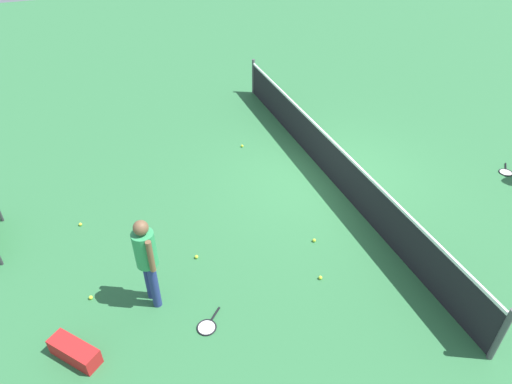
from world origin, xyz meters
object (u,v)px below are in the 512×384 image
at_px(equipment_bag, 73,350).
at_px(tennis_ball_stray_left, 320,278).
at_px(player_near_side, 146,256).
at_px(tennis_ball_near_player, 80,224).
at_px(tennis_ball_baseline, 91,298).
at_px(tennis_racket_near_player, 207,326).
at_px(tennis_ball_stray_right, 314,240).
at_px(tennis_racket_far_player, 506,172).
at_px(tennis_ball_by_net, 242,146).
at_px(tennis_ball_midcourt, 196,257).

bearing_deg(equipment_bag, tennis_ball_stray_left, 91.30).
xyz_separation_m(player_near_side, tennis_ball_near_player, (-2.42, -1.05, -0.98)).
bearing_deg(tennis_ball_stray_left, tennis_ball_baseline, -104.02).
height_order(tennis_racket_near_player, tennis_ball_stray_left, tennis_ball_stray_left).
relative_size(tennis_ball_near_player, tennis_ball_stray_right, 1.00).
relative_size(tennis_racket_far_player, equipment_bag, 0.68).
relative_size(tennis_ball_baseline, tennis_ball_stray_right, 1.00).
bearing_deg(tennis_ball_stray_right, tennis_racket_near_player, -64.37).
relative_size(tennis_ball_by_net, tennis_ball_midcourt, 1.00).
bearing_deg(player_near_side, tennis_ball_stray_left, 78.91).
height_order(tennis_ball_midcourt, equipment_bag, equipment_bag).
distance_m(player_near_side, tennis_ball_near_player, 2.81).
xyz_separation_m(player_near_side, tennis_ball_by_net, (-4.18, 2.98, -0.98)).
bearing_deg(equipment_bag, tennis_ball_midcourt, 121.67).
bearing_deg(tennis_ball_near_player, tennis_ball_stray_right, 63.65).
bearing_deg(tennis_ball_near_player, player_near_side, 23.56).
bearing_deg(tennis_ball_near_player, tennis_racket_far_player, 81.00).
bearing_deg(equipment_bag, tennis_ball_stray_right, 102.67).
distance_m(tennis_ball_by_net, tennis_ball_stray_left, 4.73).
height_order(tennis_ball_baseline, tennis_ball_stray_left, same).
distance_m(tennis_ball_near_player, equipment_bag, 3.07).
relative_size(player_near_side, tennis_ball_stray_left, 25.76).
bearing_deg(tennis_racket_near_player, tennis_ball_stray_left, 97.34).
height_order(tennis_ball_baseline, tennis_ball_stray_right, same).
bearing_deg(tennis_ball_midcourt, tennis_ball_near_player, -131.26).
xyz_separation_m(tennis_ball_stray_left, equipment_bag, (0.09, -4.08, 0.11)).
bearing_deg(tennis_ball_baseline, player_near_side, 68.21).
bearing_deg(tennis_ball_by_net, tennis_ball_near_player, -66.38).
xyz_separation_m(tennis_ball_by_net, tennis_ball_stray_right, (3.83, 0.13, 0.00)).
relative_size(player_near_side, tennis_ball_midcourt, 25.76).
bearing_deg(tennis_ball_midcourt, tennis_racket_far_player, 91.60).
relative_size(tennis_racket_near_player, equipment_bag, 0.68).
height_order(tennis_racket_far_player, tennis_ball_by_net, tennis_ball_by_net).
height_order(player_near_side, equipment_bag, player_near_side).
bearing_deg(tennis_racket_far_player, tennis_ball_stray_right, -83.86).
height_order(tennis_racket_far_player, equipment_bag, equipment_bag).
height_order(tennis_ball_near_player, tennis_ball_baseline, same).
xyz_separation_m(tennis_racket_far_player, tennis_ball_stray_right, (0.57, -5.28, 0.02)).
xyz_separation_m(tennis_racket_far_player, tennis_ball_midcourt, (0.21, -7.50, 0.02)).
relative_size(player_near_side, tennis_ball_by_net, 25.76).
distance_m(tennis_ball_baseline, tennis_ball_stray_right, 4.11).
relative_size(player_near_side, tennis_ball_near_player, 25.76).
distance_m(tennis_racket_far_player, tennis_ball_midcourt, 7.50).
relative_size(tennis_racket_near_player, tennis_ball_midcourt, 8.10).
bearing_deg(tennis_ball_baseline, tennis_racket_near_player, 53.91).
bearing_deg(tennis_ball_baseline, tennis_ball_by_net, 133.56).
distance_m(tennis_racket_far_player, tennis_ball_by_net, 6.31).
height_order(tennis_ball_by_net, tennis_ball_midcourt, same).
height_order(tennis_racket_far_player, tennis_ball_midcourt, tennis_ball_midcourt).
bearing_deg(tennis_ball_by_net, player_near_side, -35.49).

